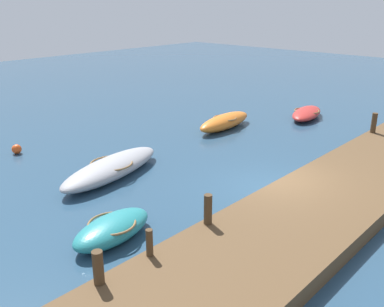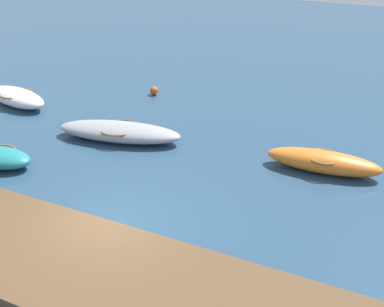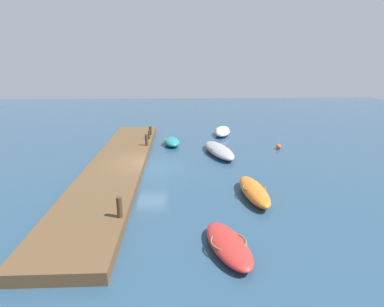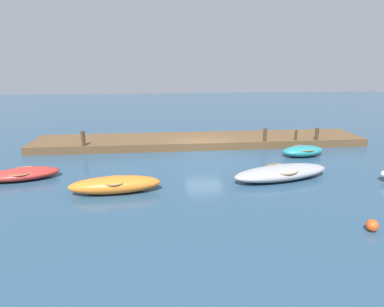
% 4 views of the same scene
% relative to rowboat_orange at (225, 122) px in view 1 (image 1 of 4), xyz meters
% --- Properties ---
extents(ground_plane, '(84.00, 84.00, 0.00)m').
position_rel_rowboat_orange_xyz_m(ground_plane, '(-5.07, -6.40, -0.40)').
color(ground_plane, navy).
extents(dock_platform, '(23.85, 3.79, 0.54)m').
position_rel_rowboat_orange_xyz_m(dock_platform, '(-5.07, -8.53, -0.13)').
color(dock_platform, brown).
rests_on(dock_platform, ground_plane).
extents(rowboat_orange, '(4.28, 1.53, 0.78)m').
position_rel_rowboat_orange_xyz_m(rowboat_orange, '(0.00, 0.00, 0.00)').
color(rowboat_orange, orange).
rests_on(rowboat_orange, ground_plane).
extents(rowboat_red, '(3.77, 2.21, 0.59)m').
position_rel_rowboat_orange_xyz_m(rowboat_red, '(5.01, -2.22, -0.09)').
color(rowboat_red, '#B72D28').
rests_on(rowboat_red, ground_plane).
extents(motorboat_grey, '(5.56, 2.76, 0.72)m').
position_rel_rowboat_orange_xyz_m(motorboat_grey, '(-8.34, -0.92, -0.03)').
color(motorboat_grey, '#939399').
rests_on(motorboat_grey, ground_plane).
extents(dinghy_teal, '(2.95, 1.74, 0.68)m').
position_rel_rowboat_orange_xyz_m(dinghy_teal, '(-11.28, -4.81, -0.05)').
color(dinghy_teal, teal).
rests_on(dinghy_teal, ground_plane).
extents(mooring_post_west, '(0.25, 0.25, 0.84)m').
position_rel_rowboat_orange_xyz_m(mooring_post_west, '(-13.21, -6.88, 0.56)').
color(mooring_post_west, '#47331E').
rests_on(mooring_post_west, dock_platform).
extents(mooring_post_mid_west, '(0.18, 0.18, 0.74)m').
position_rel_rowboat_orange_xyz_m(mooring_post_mid_west, '(-11.66, -6.88, 0.51)').
color(mooring_post_mid_west, '#47331E').
rests_on(mooring_post_mid_west, dock_platform).
extents(mooring_post_mid_east, '(0.24, 0.24, 0.92)m').
position_rel_rowboat_orange_xyz_m(mooring_post_mid_east, '(-9.41, -6.88, 0.60)').
color(mooring_post_mid_east, '#47331E').
rests_on(mooring_post_mid_east, dock_platform).
extents(mooring_post_east, '(0.25, 0.25, 0.98)m').
position_rel_rowboat_orange_xyz_m(mooring_post_east, '(2.95, -6.88, 0.63)').
color(mooring_post_east, '#47331E').
rests_on(mooring_post_east, dock_platform).
extents(marker_buoy, '(0.44, 0.44, 0.44)m').
position_rel_rowboat_orange_xyz_m(marker_buoy, '(-9.66, 4.44, -0.18)').
color(marker_buoy, '#E54C19').
rests_on(marker_buoy, ground_plane).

